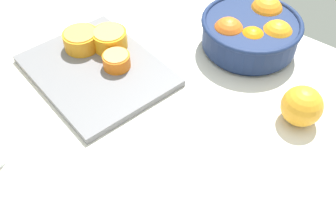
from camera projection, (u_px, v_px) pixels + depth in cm
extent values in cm
cube|color=silver|center=(159.00, 131.00, 83.73)|extent=(135.27, 96.25, 3.00)
cylinder|color=navy|center=(248.00, 46.00, 100.00)|extent=(21.67, 21.67, 1.20)
cylinder|color=navy|center=(250.00, 33.00, 97.08)|extent=(23.56, 23.56, 6.72)
torus|color=navy|center=(252.00, 22.00, 94.61)|extent=(24.76, 24.76, 1.20)
sphere|color=orange|center=(276.00, 36.00, 93.96)|extent=(7.91, 7.91, 7.91)
sphere|color=orange|center=(266.00, 13.00, 99.88)|extent=(8.55, 8.55, 8.55)
sphere|color=orange|center=(248.00, 30.00, 98.12)|extent=(6.40, 6.40, 6.40)
sphere|color=orange|center=(228.00, 33.00, 94.41)|extent=(7.71, 7.71, 7.71)
sphere|color=orange|center=(251.00, 41.00, 93.36)|extent=(6.84, 6.84, 6.84)
cube|color=slate|center=(97.00, 71.00, 93.28)|extent=(38.50, 33.20, 1.67)
cylinder|color=orange|center=(81.00, 40.00, 96.41)|extent=(8.73, 8.73, 4.24)
cylinder|color=#FEB749|center=(80.00, 33.00, 94.74)|extent=(7.68, 7.68, 0.30)
cylinder|color=orange|center=(110.00, 40.00, 96.46)|extent=(8.52, 8.52, 4.43)
cylinder|color=#F9C557|center=(109.00, 32.00, 94.71)|extent=(7.50, 7.50, 0.30)
cylinder|color=orange|center=(117.00, 61.00, 91.85)|extent=(6.53, 6.53, 3.35)
cylinder|color=#FDB05D|center=(116.00, 55.00, 90.50)|extent=(5.75, 5.75, 0.30)
sphere|color=orange|center=(302.00, 106.00, 80.79)|extent=(8.66, 8.66, 8.66)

